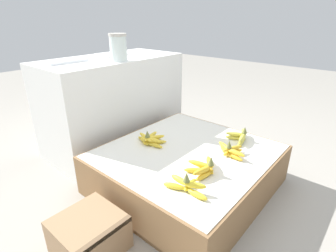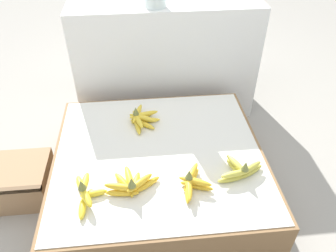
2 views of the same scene
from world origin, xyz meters
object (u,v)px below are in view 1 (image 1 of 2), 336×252
Objects in this scene: banana_bunch_front_right at (241,136)px; glass_jar at (118,47)px; banana_bunch_middle_midleft at (150,140)px; foam_tray_white at (111,55)px; banana_bunch_front_midleft at (205,167)px; banana_bunch_front_midright at (230,151)px; wooden_crate at (89,235)px; banana_bunch_front_left at (187,185)px.

glass_jar is (-0.31, 0.85, 0.55)m from banana_bunch_front_right.
banana_bunch_front_right reaches higher than banana_bunch_middle_midleft.
foam_tray_white is at bearing 63.09° from glass_jar.
banana_bunch_middle_midleft is at bearing -110.58° from foam_tray_white.
banana_bunch_middle_midleft is (0.06, 0.47, -0.00)m from banana_bunch_front_midleft.
banana_bunch_middle_midleft is 1.17× the size of foam_tray_white.
banana_bunch_front_midright is at bearing -3.24° from banana_bunch_front_midleft.
glass_jar is at bearing 39.35° from wooden_crate.
banana_bunch_front_left reaches higher than wooden_crate.
banana_bunch_front_right is (1.07, -0.23, 0.21)m from wooden_crate.
banana_bunch_front_midright and banana_bunch_middle_midleft have the same top height.
banana_bunch_middle_midleft is at bearing -106.27° from glass_jar.
banana_bunch_middle_midleft is at bearing 17.99° from wooden_crate.
banana_bunch_front_midleft is 0.47m from banana_bunch_middle_midleft.
banana_bunch_front_left is 1.01× the size of banana_bunch_middle_midleft.
banana_bunch_front_midleft is at bearing -105.28° from foam_tray_white.
banana_bunch_front_midleft is at bearing 7.21° from banana_bunch_front_left.
banana_bunch_front_left reaches higher than banana_bunch_front_right.
wooden_crate is 1.24m from glass_jar.
banana_bunch_front_midright is at bearing -18.06° from wooden_crate.
glass_jar is (0.18, 0.88, 0.55)m from banana_bunch_front_midleft.
wooden_crate is 1.56× the size of glass_jar.
foam_tray_white is at bearing 99.11° from banana_bunch_front_right.
wooden_crate is 0.91m from banana_bunch_front_midright.
banana_bunch_front_midleft is 0.26m from banana_bunch_front_midright.
wooden_crate is at bearing 168.00° from banana_bunch_front_right.
foam_tray_white reaches higher than banana_bunch_middle_midleft.
banana_bunch_front_right reaches higher than wooden_crate.
wooden_crate is 1.42m from foam_tray_white.
banana_bunch_front_right is at bearing 3.72° from banana_bunch_front_midleft.
banana_bunch_front_midleft is at bearing -176.28° from banana_bunch_front_right.
banana_bunch_front_midright is 1.25m from foam_tray_white.
banana_bunch_front_midright is at bearing -168.45° from banana_bunch_front_right.
glass_jar is (0.12, 0.41, 0.55)m from banana_bunch_middle_midleft.
foam_tray_white reaches higher than banana_bunch_front_midright.
banana_bunch_front_left is 1.11× the size of banana_bunch_front_midright.
banana_bunch_front_midright is at bearing -92.50° from foam_tray_white.
foam_tray_white is at bearing 69.42° from banana_bunch_middle_midleft.
banana_bunch_front_left is 0.19m from banana_bunch_front_midleft.
banana_bunch_front_left reaches higher than banana_bunch_middle_midleft.
glass_jar is at bearing 95.26° from banana_bunch_front_midright.
banana_bunch_front_right is 0.98× the size of banana_bunch_middle_midleft.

